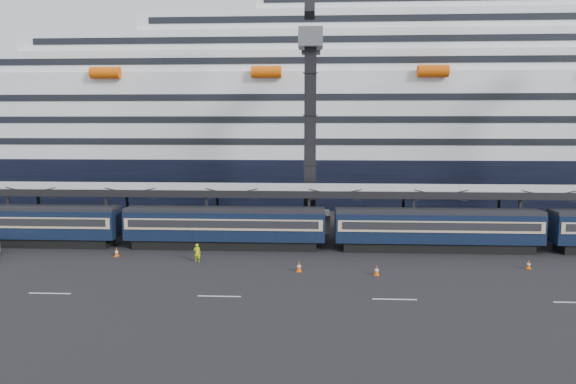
% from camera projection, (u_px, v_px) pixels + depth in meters
% --- Properties ---
extents(train, '(133.05, 3.00, 4.05)m').
position_uv_depth(train, '(473.00, 228.00, 47.83)').
color(train, black).
rests_on(train, ground).
extents(canopy, '(130.00, 6.25, 5.53)m').
position_uv_depth(canopy, '(510.00, 191.00, 51.16)').
color(canopy, gray).
rests_on(canopy, ground).
extents(cruise_ship, '(214.09, 28.84, 34.00)m').
position_uv_depth(cruise_ship, '(430.00, 121.00, 81.98)').
color(cruise_ship, black).
rests_on(cruise_ship, ground).
extents(crane_dark_near, '(4.50, 17.75, 35.08)m').
position_uv_depth(crane_dark_near, '(310.00, 123.00, 55.88)').
color(crane_dark_near, '#4C4E54').
rests_on(crane_dark_near, ground).
extents(worker, '(0.59, 0.39, 1.62)m').
position_uv_depth(worker, '(197.00, 253.00, 44.13)').
color(worker, '#C4DA0B').
rests_on(worker, ground).
extents(traffic_cone_a, '(0.41, 0.41, 0.81)m').
position_uv_depth(traffic_cone_a, '(117.00, 252.00, 46.10)').
color(traffic_cone_a, '#E55507').
rests_on(traffic_cone_a, ground).
extents(traffic_cone_b, '(0.43, 0.43, 0.85)m').
position_uv_depth(traffic_cone_b, '(299.00, 266.00, 41.30)').
color(traffic_cone_b, '#E55507').
rests_on(traffic_cone_b, ground).
extents(traffic_cone_c, '(0.41, 0.41, 0.82)m').
position_uv_depth(traffic_cone_c, '(377.00, 270.00, 40.26)').
color(traffic_cone_c, '#E55507').
rests_on(traffic_cone_c, ground).
extents(traffic_cone_d, '(0.37, 0.37, 0.75)m').
position_uv_depth(traffic_cone_d, '(529.00, 264.00, 42.13)').
color(traffic_cone_d, '#E55507').
rests_on(traffic_cone_d, ground).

